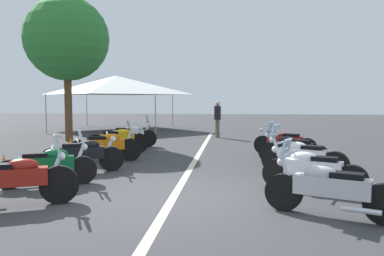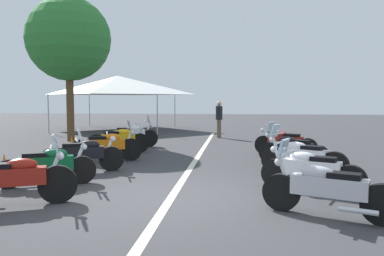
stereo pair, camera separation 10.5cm
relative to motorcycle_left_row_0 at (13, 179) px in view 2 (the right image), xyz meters
name	(u,v)px [view 2 (the right image)]	position (x,y,z in m)	size (l,w,h in m)	color
ground_plane	(171,197)	(0.91, -2.61, -0.48)	(80.00, 80.00, 0.00)	#38383A
lane_centre_stripe	(194,163)	(4.90, -2.61, -0.48)	(19.74, 0.16, 0.01)	beige
motorcycle_left_row_0	(13,179)	(0.00, 0.00, 0.00)	(1.08, 2.06, 1.23)	black
motorcycle_left_row_1	(48,165)	(1.58, 0.16, -0.02)	(1.08, 1.92, 1.19)	black
motorcycle_left_row_2	(83,154)	(3.20, 0.04, -0.03)	(0.91, 2.02, 1.00)	black
motorcycle_left_row_3	(107,145)	(4.85, -0.03, 0.00)	(0.98, 2.03, 1.23)	black
motorcycle_left_row_4	(119,140)	(6.63, 0.15, -0.02)	(0.99, 2.02, 1.01)	black
motorcycle_left_row_5	(130,135)	(8.20, 0.17, 0.00)	(1.01, 2.05, 1.22)	black
motorcycle_right_row_0	(327,188)	(-0.04, -5.21, -0.02)	(1.06, 2.00, 1.20)	black
motorcycle_right_row_1	(311,170)	(1.65, -5.28, -0.03)	(1.05, 1.94, 0.98)	black
motorcycle_right_row_2	(302,156)	(3.27, -5.37, -0.01)	(1.25, 1.91, 1.22)	black
motorcycle_right_row_3	(292,149)	(4.82, -5.36, -0.02)	(1.15, 1.83, 1.19)	black
motorcycle_right_row_4	(284,142)	(6.60, -5.37, -0.03)	(1.16, 1.91, 0.99)	black
traffic_cone_0	(4,167)	(2.08, 1.45, -0.19)	(0.36, 0.36, 0.61)	orange
traffic_cone_1	(72,145)	(6.27, 1.66, -0.19)	(0.36, 0.36, 0.61)	orange
bystander_0	(219,116)	(12.29, -3.02, 0.54)	(0.50, 0.32, 1.74)	brown
roadside_tree_0	(69,39)	(10.13, 3.38, 3.92)	(3.60, 3.60, 6.21)	brown
event_tent	(118,85)	(16.48, 3.15, 2.17)	(6.53, 6.53, 3.20)	white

